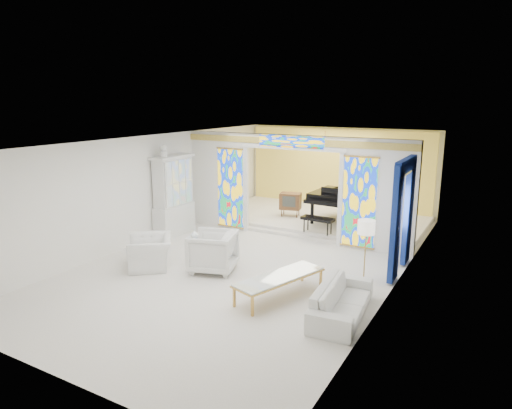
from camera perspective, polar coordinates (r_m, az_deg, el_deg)
The scene contains 24 objects.
floor at distance 11.85m, azimuth 0.26°, elevation -6.59°, with size 12.00×12.00×0.00m, color silver.
ceiling at distance 11.21m, azimuth 0.28°, elevation 8.01°, with size 7.00×12.00×0.02m, color white.
wall_back at distance 16.85m, azimuth 10.28°, elevation 4.37°, with size 7.00×0.02×3.00m, color white.
wall_front at distance 7.05m, azimuth -24.51°, elevation -8.82°, with size 7.00×0.02×3.00m, color white.
wall_left at distance 13.46m, azimuth -12.87°, elevation 2.08°, with size 0.02×12.00×3.00m, color white.
wall_right at distance 10.25m, azimuth 17.63°, elevation -1.61°, with size 0.02×12.00×3.00m, color white.
partition_wall at distance 13.15m, azimuth 4.51°, elevation 2.80°, with size 7.00×0.22×3.00m.
stained_glass_left at distance 14.09m, azimuth -3.21°, elevation 2.05°, with size 0.90×0.04×2.40m, color gold.
stained_glass_right at distance 12.42m, azimuth 12.79°, elevation 0.24°, with size 0.90×0.04×2.40m, color gold.
stained_glass_transom at distance 12.90m, azimuth 4.40°, elevation 7.84°, with size 2.00×0.04×0.34m, color gold.
alcove_platform at distance 15.38m, azimuth 7.72°, elevation -1.73°, with size 6.80×3.80×0.18m, color silver.
gold_curtain_back at distance 16.73m, azimuth 10.15°, elevation 4.31°, with size 6.70×0.10×2.90m, color #DCC74C.
chandelier at distance 14.78m, azimuth 8.59°, elevation 7.34°, with size 0.48×0.48×0.30m, color #B88D40.
blue_drapes at distance 10.92m, azimuth 17.92°, elevation -0.33°, with size 0.14×1.85×2.65m.
china_cabinet at distance 13.78m, azimuth -10.27°, elevation 1.05°, with size 0.56×1.46×2.72m.
armchair_left at distance 11.37m, azimuth -13.07°, elevation -5.81°, with size 1.15×1.00×0.75m, color white.
armchair_right at distance 10.85m, azimuth -5.44°, elevation -5.88°, with size 1.02×1.05×0.95m, color white.
sofa at distance 8.87m, azimuth 10.67°, elevation -11.69°, with size 2.09×0.82×0.61m, color white.
side_table at distance 11.57m, azimuth -7.64°, elevation -5.16°, with size 0.61×0.61×0.60m.
vase at distance 11.48m, azimuth -7.69°, elevation -3.68°, with size 0.20×0.20×0.21m, color silver.
coffee_table at distance 9.44m, azimuth 2.97°, elevation -9.11°, with size 1.29×2.19×0.47m.
floor_lamp at distance 9.89m, azimuth 13.62°, elevation -3.17°, with size 0.46×0.46×1.51m.
grand_piano at distance 14.68m, azimuth 11.03°, elevation 0.96°, with size 1.95×2.95×1.17m.
tv_console at distance 15.12m, azimuth 4.32°, elevation 0.42°, with size 0.75×0.59×0.78m.
Camera 1 is at (5.43, -9.75, 3.99)m, focal length 32.00 mm.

